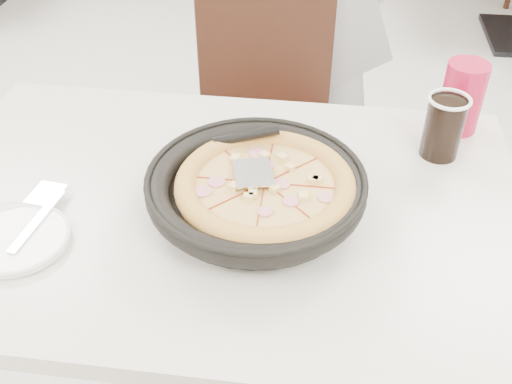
# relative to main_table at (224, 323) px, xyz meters

# --- Properties ---
(floor) EXTENTS (7.00, 7.00, 0.00)m
(floor) POSITION_rel_main_table_xyz_m (-0.24, 0.07, -0.38)
(floor) COLOR #ACACA7
(floor) RESTS_ON ground
(main_table) EXTENTS (1.27, 0.90, 0.75)m
(main_table) POSITION_rel_main_table_xyz_m (0.00, 0.00, 0.00)
(main_table) COLOR silver
(main_table) RESTS_ON floor
(chair_far) EXTENTS (0.52, 0.52, 0.95)m
(chair_far) POSITION_rel_main_table_xyz_m (0.05, 0.63, 0.10)
(chair_far) COLOR black
(chair_far) RESTS_ON floor
(trivet) EXTENTS (0.14, 0.14, 0.04)m
(trivet) POSITION_rel_main_table_xyz_m (0.06, -0.04, 0.39)
(trivet) COLOR black
(trivet) RESTS_ON main_table
(pizza_pan) EXTENTS (0.41, 0.41, 0.01)m
(pizza_pan) POSITION_rel_main_table_xyz_m (0.08, -0.03, 0.42)
(pizza_pan) COLOR black
(pizza_pan) RESTS_ON trivet
(pizza) EXTENTS (0.34, 0.34, 0.02)m
(pizza) POSITION_rel_main_table_xyz_m (0.10, -0.04, 0.44)
(pizza) COLOR tan
(pizza) RESTS_ON pizza_pan
(pizza_server) EXTENTS (0.09, 0.10, 0.00)m
(pizza_server) POSITION_rel_main_table_xyz_m (0.08, -0.03, 0.47)
(pizza_server) COLOR white
(pizza_server) RESTS_ON pizza
(side_plate) EXTENTS (0.20, 0.20, 0.01)m
(side_plate) POSITION_rel_main_table_xyz_m (-0.33, -0.17, 0.38)
(side_plate) COLOR white
(side_plate) RESTS_ON napkin
(fork) EXTENTS (0.04, 0.18, 0.00)m
(fork) POSITION_rel_main_table_xyz_m (-0.31, -0.12, 0.39)
(fork) COLOR white
(fork) RESTS_ON side_plate
(cola_glass) EXTENTS (0.09, 0.09, 0.13)m
(cola_glass) POSITION_rel_main_table_xyz_m (0.44, 0.22, 0.44)
(cola_glass) COLOR black
(cola_glass) RESTS_ON main_table
(red_cup) EXTENTS (0.10, 0.10, 0.16)m
(red_cup) POSITION_rel_main_table_xyz_m (0.49, 0.33, 0.45)
(red_cup) COLOR #A80F31
(red_cup) RESTS_ON main_table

